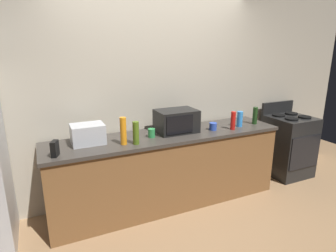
{
  "coord_description": "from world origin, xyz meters",
  "views": [
    {
      "loc": [
        -1.35,
        -2.49,
        1.9
      ],
      "look_at": [
        0.0,
        0.4,
        1.0
      ],
      "focal_mm": 30.31,
      "sensor_mm": 36.0,
      "label": 1
    }
  ],
  "objects_px": {
    "microwave": "(176,121)",
    "bottle_dish_soap": "(123,131)",
    "bottle_olive_oil": "(136,133)",
    "mug_blue": "(213,126)",
    "cordless_phone": "(55,149)",
    "bottle_hot_sauce": "(233,121)",
    "stove_range": "(288,145)",
    "bottle_spray_cleaner": "(240,119)",
    "toaster_oven": "(88,134)",
    "bottle_wine": "(255,116)",
    "mug_green": "(152,133)"
  },
  "relations": [
    {
      "from": "bottle_wine",
      "to": "mug_green",
      "type": "xyz_separation_m",
      "value": [
        -1.46,
        0.04,
        -0.06
      ]
    },
    {
      "from": "bottle_olive_oil",
      "to": "toaster_oven",
      "type": "bearing_deg",
      "value": 152.59
    },
    {
      "from": "toaster_oven",
      "to": "mug_blue",
      "type": "bearing_deg",
      "value": -5.4
    },
    {
      "from": "stove_range",
      "to": "microwave",
      "type": "height_order",
      "value": "microwave"
    },
    {
      "from": "bottle_olive_oil",
      "to": "mug_green",
      "type": "bearing_deg",
      "value": 32.28
    },
    {
      "from": "bottle_dish_soap",
      "to": "mug_blue",
      "type": "xyz_separation_m",
      "value": [
        1.15,
        0.05,
        -0.1
      ]
    },
    {
      "from": "bottle_olive_oil",
      "to": "mug_blue",
      "type": "relative_size",
      "value": 2.65
    },
    {
      "from": "bottle_olive_oil",
      "to": "bottle_hot_sauce",
      "type": "height_order",
      "value": "bottle_olive_oil"
    },
    {
      "from": "microwave",
      "to": "bottle_wine",
      "type": "height_order",
      "value": "microwave"
    },
    {
      "from": "bottle_spray_cleaner",
      "to": "bottle_wine",
      "type": "bearing_deg",
      "value": 3.65
    },
    {
      "from": "stove_range",
      "to": "toaster_oven",
      "type": "xyz_separation_m",
      "value": [
        -2.91,
        0.06,
        0.54
      ]
    },
    {
      "from": "stove_range",
      "to": "toaster_oven",
      "type": "bearing_deg",
      "value": 178.81
    },
    {
      "from": "bottle_spray_cleaner",
      "to": "cordless_phone",
      "type": "bearing_deg",
      "value": -177.55
    },
    {
      "from": "bottle_hot_sauce",
      "to": "mug_blue",
      "type": "relative_size",
      "value": 2.43
    },
    {
      "from": "stove_range",
      "to": "toaster_oven",
      "type": "height_order",
      "value": "toaster_oven"
    },
    {
      "from": "stove_range",
      "to": "bottle_hot_sauce",
      "type": "relative_size",
      "value": 4.8
    },
    {
      "from": "stove_range",
      "to": "microwave",
      "type": "relative_size",
      "value": 2.25
    },
    {
      "from": "bottle_hot_sauce",
      "to": "bottle_wine",
      "type": "xyz_separation_m",
      "value": [
        0.43,
        0.09,
        0.0
      ]
    },
    {
      "from": "mug_green",
      "to": "mug_blue",
      "type": "xyz_separation_m",
      "value": [
        0.79,
        -0.05,
        -0.0
      ]
    },
    {
      "from": "stove_range",
      "to": "bottle_dish_soap",
      "type": "bearing_deg",
      "value": -177.16
    },
    {
      "from": "toaster_oven",
      "to": "bottle_olive_oil",
      "type": "bearing_deg",
      "value": -27.41
    },
    {
      "from": "microwave",
      "to": "bottle_hot_sauce",
      "type": "relative_size",
      "value": 2.13
    },
    {
      "from": "toaster_oven",
      "to": "mug_green",
      "type": "height_order",
      "value": "toaster_oven"
    },
    {
      "from": "bottle_olive_oil",
      "to": "bottle_spray_cleaner",
      "type": "height_order",
      "value": "bottle_olive_oil"
    },
    {
      "from": "stove_range",
      "to": "cordless_phone",
      "type": "height_order",
      "value": "stove_range"
    },
    {
      "from": "cordless_phone",
      "to": "mug_green",
      "type": "height_order",
      "value": "cordless_phone"
    },
    {
      "from": "microwave",
      "to": "mug_blue",
      "type": "bearing_deg",
      "value": -16.14
    },
    {
      "from": "cordless_phone",
      "to": "mug_blue",
      "type": "relative_size",
      "value": 1.62
    },
    {
      "from": "cordless_phone",
      "to": "bottle_olive_oil",
      "type": "xyz_separation_m",
      "value": [
        0.8,
        0.01,
        0.05
      ]
    },
    {
      "from": "bottle_olive_oil",
      "to": "bottle_wine",
      "type": "xyz_separation_m",
      "value": [
        1.7,
        0.11,
        -0.01
      ]
    },
    {
      "from": "bottle_olive_oil",
      "to": "bottle_spray_cleaner",
      "type": "relative_size",
      "value": 1.24
    },
    {
      "from": "toaster_oven",
      "to": "mug_blue",
      "type": "distance_m",
      "value": 1.49
    },
    {
      "from": "mug_green",
      "to": "cordless_phone",
      "type": "bearing_deg",
      "value": -171.56
    },
    {
      "from": "bottle_dish_soap",
      "to": "mug_blue",
      "type": "height_order",
      "value": "bottle_dish_soap"
    },
    {
      "from": "microwave",
      "to": "bottle_dish_soap",
      "type": "height_order",
      "value": "bottle_dish_soap"
    },
    {
      "from": "toaster_oven",
      "to": "mug_blue",
      "type": "xyz_separation_m",
      "value": [
        1.48,
        -0.14,
        -0.06
      ]
    },
    {
      "from": "bottle_olive_oil",
      "to": "cordless_phone",
      "type": "bearing_deg",
      "value": -179.62
    },
    {
      "from": "mug_blue",
      "to": "stove_range",
      "type": "bearing_deg",
      "value": 3.21
    },
    {
      "from": "microwave",
      "to": "cordless_phone",
      "type": "relative_size",
      "value": 3.2
    },
    {
      "from": "toaster_oven",
      "to": "cordless_phone",
      "type": "distance_m",
      "value": 0.42
    },
    {
      "from": "toaster_oven",
      "to": "cordless_phone",
      "type": "relative_size",
      "value": 2.27
    },
    {
      "from": "cordless_phone",
      "to": "mug_green",
      "type": "relative_size",
      "value": 1.49
    },
    {
      "from": "bottle_hot_sauce",
      "to": "mug_green",
      "type": "height_order",
      "value": "bottle_hot_sauce"
    },
    {
      "from": "bottle_wine",
      "to": "cordless_phone",
      "type": "bearing_deg",
      "value": -177.43
    },
    {
      "from": "bottle_spray_cleaner",
      "to": "mug_blue",
      "type": "bearing_deg",
      "value": 179.19
    },
    {
      "from": "microwave",
      "to": "mug_green",
      "type": "bearing_deg",
      "value": -167.93
    },
    {
      "from": "microwave",
      "to": "mug_blue",
      "type": "distance_m",
      "value": 0.47
    },
    {
      "from": "mug_blue",
      "to": "mug_green",
      "type": "bearing_deg",
      "value": 176.2
    },
    {
      "from": "bottle_hot_sauce",
      "to": "bottle_spray_cleaner",
      "type": "bearing_deg",
      "value": 24.27
    },
    {
      "from": "microwave",
      "to": "bottle_dish_soap",
      "type": "relative_size",
      "value": 1.64
    }
  ]
}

